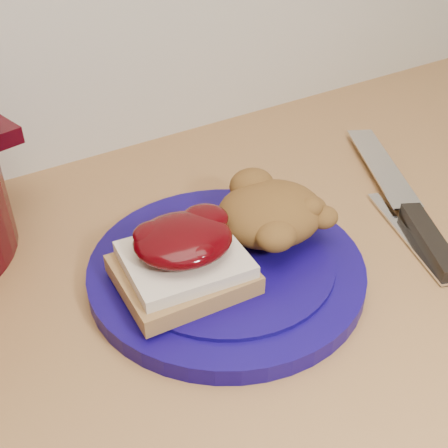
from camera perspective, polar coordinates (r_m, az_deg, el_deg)
plate at (r=0.57m, az=0.25°, el=-4.61°), size 0.32×0.32×0.02m
sandwich at (r=0.53m, az=-4.17°, el=-3.44°), size 0.13×0.11×0.06m
stuffing_mound at (r=0.58m, az=4.70°, el=1.08°), size 0.13×0.12×0.06m
chef_knife at (r=0.68m, az=18.79°, el=0.59°), size 0.18×0.31×0.02m
butter_knife at (r=0.66m, az=17.99°, el=-1.04°), size 0.07×0.17×0.00m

